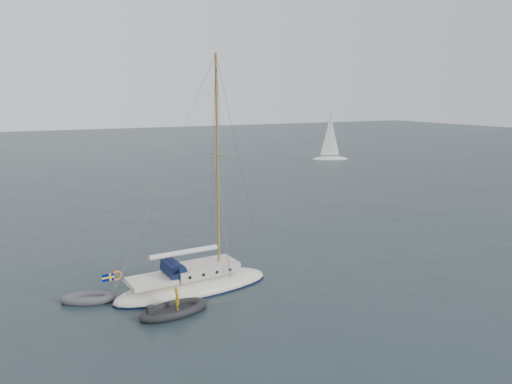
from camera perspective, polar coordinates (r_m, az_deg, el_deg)
name	(u,v)px	position (r m, az deg, el deg)	size (l,w,h in m)	color
ground	(246,276)	(32.52, -1.11, -9.57)	(300.00, 300.00, 0.00)	black
sailboat	(193,273)	(30.12, -7.19, -9.16)	(10.12, 3.03, 14.41)	beige
dinghy	(88,298)	(30.19, -18.62, -11.44)	(3.12, 1.41, 0.45)	#525257
rib	(174,309)	(27.57, -9.38, -13.10)	(3.95, 1.79, 1.49)	black
distant_yacht_b	(330,139)	(90.73, 8.47, 6.03)	(6.59, 3.51, 8.73)	silver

